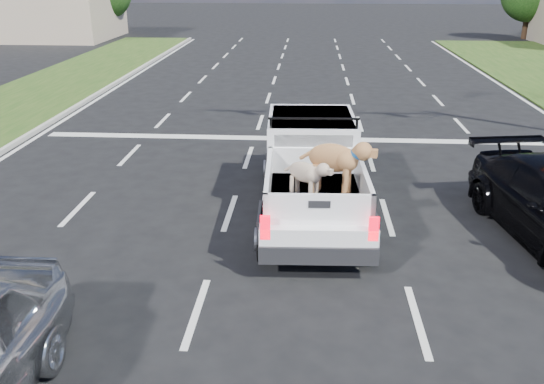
% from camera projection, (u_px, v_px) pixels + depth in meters
% --- Properties ---
extents(ground, '(160.00, 160.00, 0.00)m').
position_uv_depth(ground, '(306.00, 316.00, 9.10)').
color(ground, black).
rests_on(ground, ground).
extents(road_markings, '(17.75, 60.00, 0.01)m').
position_uv_depth(road_markings, '(309.00, 175.00, 15.19)').
color(road_markings, silver).
rests_on(road_markings, ground).
extents(building_left, '(10.00, 8.00, 4.40)m').
position_uv_depth(building_left, '(44.00, 8.00, 42.93)').
color(building_left, tan).
rests_on(building_left, ground).
extents(pickup_truck, '(2.36, 5.86, 2.17)m').
position_uv_depth(pickup_truck, '(313.00, 169.00, 12.60)').
color(pickup_truck, black).
rests_on(pickup_truck, ground).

